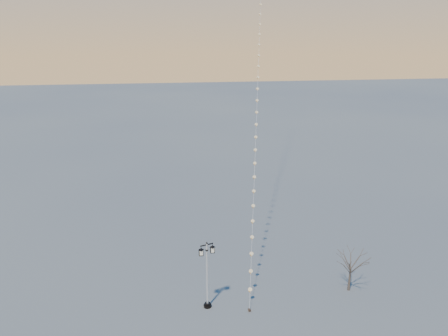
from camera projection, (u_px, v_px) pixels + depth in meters
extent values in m
plane|color=#565956|center=(249.00, 316.00, 31.55)|extent=(300.00, 300.00, 0.00)
cylinder|color=black|center=(208.00, 306.00, 32.60)|extent=(0.60, 0.60, 0.17)
cylinder|color=black|center=(208.00, 304.00, 32.55)|extent=(0.43, 0.43, 0.15)
cylinder|color=beige|center=(207.00, 274.00, 31.76)|extent=(0.14, 0.14, 5.06)
cylinder|color=black|center=(207.00, 250.00, 31.17)|extent=(0.22, 0.22, 0.06)
cube|color=black|center=(207.00, 245.00, 31.04)|extent=(0.99, 0.40, 0.06)
sphere|color=black|center=(207.00, 243.00, 31.00)|extent=(0.15, 0.15, 0.15)
pyramid|color=black|center=(201.00, 248.00, 30.89)|extent=(0.47, 0.47, 0.15)
cube|color=beige|center=(201.00, 252.00, 30.99)|extent=(0.28, 0.28, 0.37)
cube|color=black|center=(201.00, 255.00, 31.05)|extent=(0.32, 0.32, 0.04)
pyramid|color=black|center=(212.00, 245.00, 31.28)|extent=(0.47, 0.47, 0.15)
cube|color=beige|center=(212.00, 249.00, 31.39)|extent=(0.28, 0.28, 0.37)
cube|color=black|center=(212.00, 252.00, 31.45)|extent=(0.32, 0.32, 0.04)
cone|color=#4A3E32|center=(350.00, 279.00, 34.44)|extent=(0.23, 0.23, 1.98)
cylinder|color=#35261A|center=(249.00, 310.00, 32.07)|extent=(0.20, 0.20, 0.20)
cylinder|color=black|center=(249.00, 310.00, 32.07)|extent=(0.03, 0.03, 0.25)
cone|color=orange|center=(259.00, 42.00, 47.34)|extent=(0.08, 0.08, 0.28)
cylinder|color=white|center=(249.00, 304.00, 31.92)|extent=(0.02, 0.02, 0.81)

